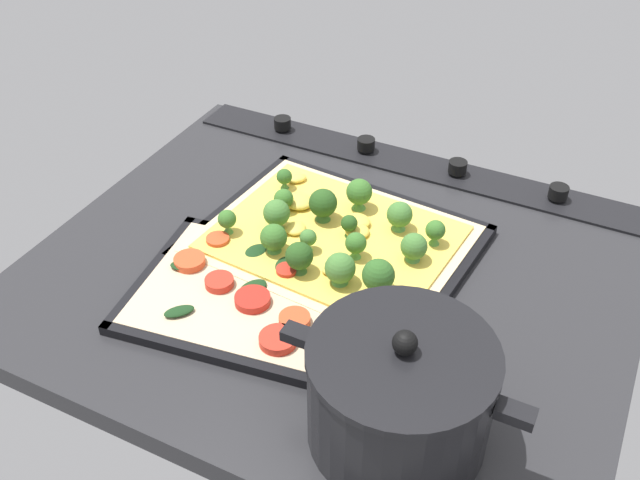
{
  "coord_description": "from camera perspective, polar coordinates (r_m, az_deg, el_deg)",
  "views": [
    {
      "loc": [
        -30.56,
        64.87,
        61.19
      ],
      "look_at": [
        1.76,
        -0.1,
        4.1
      ],
      "focal_mm": 41.08,
      "sensor_mm": 36.0,
      "label": 1
    }
  ],
  "objects": [
    {
      "name": "stove_control_panel",
      "position": [
        1.15,
        7.04,
        6.1
      ],
      "size": [
        72.35,
        7.0,
        2.6
      ],
      "color": "black",
      "rests_on": "ground_plane"
    },
    {
      "name": "baking_tray_front",
      "position": [
        0.98,
        1.05,
        -0.38
      ],
      "size": [
        37.4,
        31.3,
        1.3
      ],
      "color": "black",
      "rests_on": "ground_plane"
    },
    {
      "name": "ground_plane",
      "position": [
        0.95,
        0.92,
        -2.97
      ],
      "size": [
        75.36,
        63.18,
        3.0
      ],
      "primitive_type": "cube",
      "color": "#28282B"
    },
    {
      "name": "baking_tray_back",
      "position": [
        0.89,
        -3.56,
        -4.85
      ],
      "size": [
        37.41,
        27.16,
        1.3
      ],
      "color": "black",
      "rests_on": "ground_plane"
    },
    {
      "name": "veggie_pizza_back",
      "position": [
        0.89,
        -3.88,
        -4.5
      ],
      "size": [
        34.7,
        24.45,
        1.9
      ],
      "color": "#CBAF8B",
      "rests_on": "baking_tray_back"
    },
    {
      "name": "broccoli_pizza",
      "position": [
        0.96,
        1.1,
        0.29
      ],
      "size": [
        34.8,
        28.7,
        6.04
      ],
      "color": "beige",
      "rests_on": "baking_tray_front"
    },
    {
      "name": "cooking_pot",
      "position": [
        0.72,
        6.22,
        -11.82
      ],
      "size": [
        25.17,
        18.33,
        14.2
      ],
      "color": "black",
      "rests_on": "ground_plane"
    }
  ]
}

